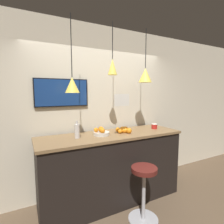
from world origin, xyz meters
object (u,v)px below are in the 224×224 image
Objects in this scene: spread_jar at (154,126)px; mounted_tv at (62,93)px; juice_bottle at (77,131)px; fruit_bowl at (101,132)px; bar_stool at (144,186)px.

spread_jar is 0.13× the size of mounted_tv.
juice_bottle is 1.43m from spread_jar.
fruit_bowl is at bearing -179.69° from spread_jar.
mounted_tv is at bearing 165.34° from spread_jar.
bar_stool is at bearing -39.74° from juice_bottle.
juice_bottle is at bearing 140.26° from bar_stool.
fruit_bowl is 0.30× the size of mounted_tv.
mounted_tv is at bearing 129.99° from bar_stool.
spread_jar is at bearing 0.31° from fruit_bowl.
fruit_bowl reaches higher than spread_jar.
bar_stool is 0.92× the size of mounted_tv.
spread_jar is at bearing -14.66° from mounted_tv.
fruit_bowl reaches higher than bar_stool.
juice_bottle reaches higher than spread_jar.
bar_stool is 7.25× the size of spread_jar.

